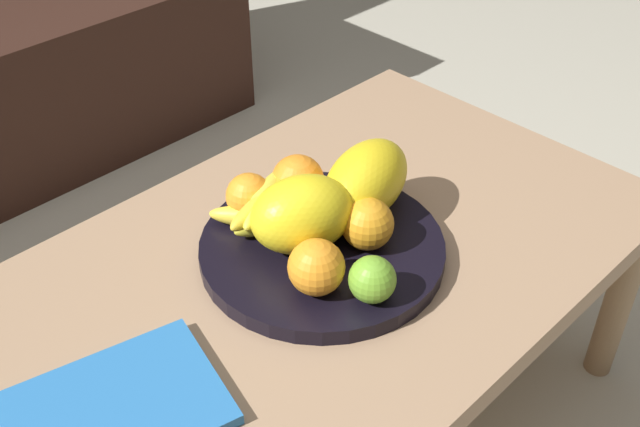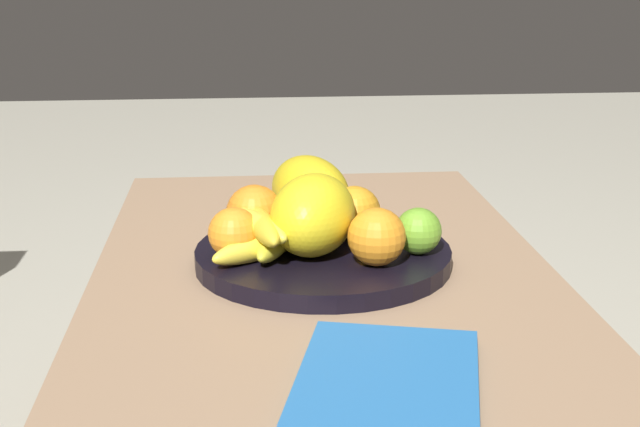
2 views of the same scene
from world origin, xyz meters
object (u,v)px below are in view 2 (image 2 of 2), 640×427
object	(u,v)px
melon_smaller_beside	(310,192)
banana_bunch	(265,237)
orange_back	(354,212)
magazine	(387,384)
apple_front	(418,231)
coffee_table	(326,304)
orange_right	(377,237)
orange_left	(254,213)
orange_front	(234,233)
fruit_bowl	(320,256)
melon_large_front	(313,215)

from	to	relation	value
melon_smaller_beside	banana_bunch	xyz separation A→B (m)	(-0.13, 0.07, -0.02)
orange_back	magazine	bearing A→B (deg)	177.38
apple_front	orange_back	bearing A→B (deg)	45.70
coffee_table	orange_back	distance (m)	0.14
orange_right	orange_left	bearing A→B (deg)	53.53
orange_front	orange_left	world-z (taller)	orange_left
melon_smaller_beside	magazine	bearing A→B (deg)	-175.23
orange_front	orange_back	distance (m)	0.19
fruit_bowl	magazine	distance (m)	0.38
orange_back	orange_left	bearing A→B (deg)	89.81
apple_front	magazine	size ratio (longest dim) A/B	0.26
fruit_bowl	apple_front	world-z (taller)	apple_front
orange_front	orange_left	size ratio (longest dim) A/B	0.86
orange_front	apple_front	bearing A→B (deg)	-90.85
orange_left	banana_bunch	bearing A→B (deg)	-169.35
melon_large_front	orange_left	world-z (taller)	melon_large_front
orange_front	orange_right	world-z (taller)	orange_right
orange_back	banana_bunch	world-z (taller)	orange_back
coffee_table	banana_bunch	xyz separation A→B (m)	(0.01, 0.08, 0.10)
melon_large_front	orange_right	world-z (taller)	melon_large_front
melon_smaller_beside	banana_bunch	size ratio (longest dim) A/B	1.06
melon_smaller_beside	fruit_bowl	bearing A→B (deg)	-176.88
melon_large_front	orange_right	distance (m)	0.10
fruit_bowl	orange_right	distance (m)	0.11
coffee_table	orange_left	size ratio (longest dim) A/B	13.73
melon_large_front	orange_front	distance (m)	0.11
orange_left	orange_right	xyz separation A→B (m)	(-0.12, -0.16, -0.00)
orange_right	banana_bunch	bearing A→B (deg)	72.25
orange_front	apple_front	distance (m)	0.25
orange_right	melon_large_front	bearing A→B (deg)	57.15
melon_smaller_beside	melon_large_front	bearing A→B (deg)	177.29
orange_left	orange_right	size ratio (longest dim) A/B	1.05
orange_front	fruit_bowl	bearing A→B (deg)	-75.38
fruit_bowl	banana_bunch	size ratio (longest dim) A/B	2.12
orange_left	orange_front	bearing A→B (deg)	158.42
orange_back	coffee_table	bearing A→B (deg)	149.22
orange_back	apple_front	xyz separation A→B (m)	(-0.08, -0.08, -0.01)
melon_large_front	melon_smaller_beside	size ratio (longest dim) A/B	0.84
orange_front	apple_front	xyz separation A→B (m)	(-0.00, -0.25, -0.00)
fruit_bowl	apple_front	distance (m)	0.14
orange_right	magazine	distance (m)	0.31
coffee_table	apple_front	world-z (taller)	apple_front
apple_front	fruit_bowl	bearing A→B (deg)	75.21
orange_right	banana_bunch	distance (m)	0.15
melon_large_front	orange_front	xyz separation A→B (m)	(-0.01, 0.11, -0.02)
apple_front	banana_bunch	distance (m)	0.21
banana_bunch	coffee_table	bearing A→B (deg)	-98.78
orange_left	orange_back	distance (m)	0.14
melon_large_front	orange_left	distance (m)	0.10
coffee_table	orange_right	world-z (taller)	orange_right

